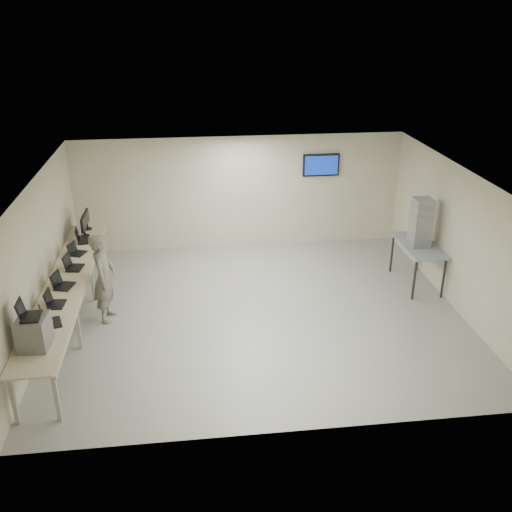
{
  "coord_description": "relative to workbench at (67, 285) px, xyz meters",
  "views": [
    {
      "loc": [
        -1.23,
        -9.89,
        5.66
      ],
      "look_at": [
        0.0,
        0.2,
        1.15
      ],
      "focal_mm": 40.0,
      "sensor_mm": 36.0,
      "label": 1
    }
  ],
  "objects": [
    {
      "name": "laptop_5",
      "position": [
        -0.03,
        1.99,
        0.15
      ],
      "size": [
        0.35,
        0.41,
        0.3
      ],
      "rotation": [
        0.0,
        0.0,
        0.1
      ],
      "color": "black",
      "rests_on": "workbench"
    },
    {
      "name": "monitor_near",
      "position": [
        -0.01,
        2.33,
        0.35
      ],
      "size": [
        0.21,
        0.46,
        0.46
      ],
      "color": "black",
      "rests_on": "workbench"
    },
    {
      "name": "room",
      "position": [
        3.62,
        0.06,
        0.58
      ],
      "size": [
        8.01,
        7.01,
        2.81
      ],
      "color": "#A6A79A",
      "rests_on": "ground"
    },
    {
      "name": "monitor_far",
      "position": [
        -0.01,
        2.75,
        0.34
      ],
      "size": [
        0.2,
        0.45,
        0.44
      ],
      "color": "black",
      "rests_on": "workbench"
    },
    {
      "name": "side_table",
      "position": [
        7.19,
        0.84,
        0.04
      ],
      "size": [
        0.73,
        1.57,
        0.94
      ],
      "color": "gray",
      "rests_on": "ground"
    },
    {
      "name": "soldier",
      "position": [
        0.67,
        0.12,
        0.06
      ],
      "size": [
        0.49,
        0.69,
        1.78
      ],
      "primitive_type": "imported",
      "rotation": [
        0.0,
        0.0,
        1.46
      ],
      "color": "#575947",
      "rests_on": "ground"
    },
    {
      "name": "equipment_box",
      "position": [
        -0.06,
        -2.2,
        0.33
      ],
      "size": [
        0.46,
        0.52,
        0.51
      ],
      "primitive_type": "cube",
      "rotation": [
        0.0,
        0.0,
        -0.07
      ],
      "color": "gray",
      "rests_on": "workbench"
    },
    {
      "name": "workbench",
      "position": [
        0.0,
        0.0,
        0.0
      ],
      "size": [
        0.76,
        6.0,
        0.9
      ],
      "color": "beige",
      "rests_on": "ground"
    },
    {
      "name": "laptop_3",
      "position": [
        -0.0,
        0.59,
        0.15
      ],
      "size": [
        0.36,
        0.42,
        0.3
      ],
      "rotation": [
        0.0,
        0.0,
        -0.15
      ],
      "color": "black",
      "rests_on": "workbench"
    },
    {
      "name": "laptop_2",
      "position": [
        -0.06,
        -0.2,
        0.15
      ],
      "size": [
        0.4,
        0.44,
        0.3
      ],
      "rotation": [
        0.0,
        0.0,
        -0.25
      ],
      "color": "black",
      "rests_on": "workbench"
    },
    {
      "name": "laptop_1",
      "position": [
        -0.06,
        -0.89,
        0.15
      ],
      "size": [
        0.31,
        0.37,
        0.28
      ],
      "rotation": [
        0.0,
        0.0,
        -0.06
      ],
      "color": "black",
      "rests_on": "workbench"
    },
    {
      "name": "laptop_on_box",
      "position": [
        -0.12,
        -2.2,
        0.66
      ],
      "size": [
        0.31,
        0.37,
        0.29
      ],
      "rotation": [
        0.0,
        0.0,
        0.03
      ],
      "color": "black",
      "rests_on": "equipment_box"
    },
    {
      "name": "laptop_4",
      "position": [
        -0.04,
        1.31,
        0.14
      ],
      "size": [
        0.37,
        0.39,
        0.26
      ],
      "rotation": [
        0.0,
        0.0,
        -0.35
      ],
      "color": "black",
      "rests_on": "workbench"
    },
    {
      "name": "storage_bins",
      "position": [
        7.17,
        0.84,
        0.63
      ],
      "size": [
        0.39,
        0.43,
        1.02
      ],
      "color": "#9D9EA0",
      "rests_on": "side_table"
    },
    {
      "name": "laptop_0",
      "position": [
        -0.02,
        -1.53,
        0.15
      ],
      "size": [
        0.41,
        0.44,
        0.29
      ],
      "rotation": [
        0.0,
        0.0,
        0.3
      ],
      "color": "black",
      "rests_on": "workbench"
    }
  ]
}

